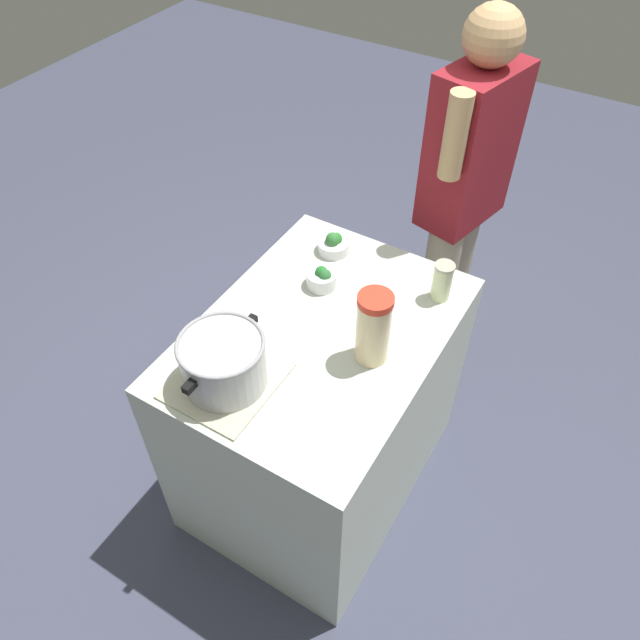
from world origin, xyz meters
name	(u,v)px	position (x,y,z in m)	size (l,w,h in m)	color
ground_plane	(320,471)	(0.00, 0.00, 0.00)	(8.00, 8.00, 0.00)	#42455B
counter_slab	(320,410)	(0.00, 0.00, 0.43)	(1.00, 0.74, 0.87)	beige
dish_cloth	(226,381)	(-0.32, 0.13, 0.87)	(0.32, 0.29, 0.01)	beige
cooking_pot	(223,361)	(-0.32, 0.13, 0.96)	(0.32, 0.25, 0.16)	#B7B7BC
lemonade_pitcher	(373,328)	(-0.01, -0.19, 0.99)	(0.11, 0.11, 0.25)	beige
mason_jar	(442,281)	(0.34, -0.26, 0.94)	(0.07, 0.07, 0.14)	beige
broccoli_bowl_front	(333,244)	(0.37, 0.16, 0.90)	(0.12, 0.12, 0.08)	silver
broccoli_bowl_center	(322,278)	(0.19, 0.10, 0.90)	(0.11, 0.11, 0.08)	silver
person_cook	(461,201)	(0.85, -0.13, 0.90)	(0.50, 0.27, 1.63)	tan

